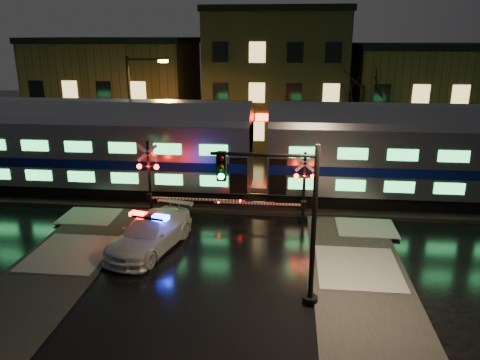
{
  "coord_description": "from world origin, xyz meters",
  "views": [
    {
      "loc": [
        3.38,
        -21.57,
        9.74
      ],
      "look_at": [
        0.78,
        2.5,
        2.2
      ],
      "focal_mm": 35.0,
      "sensor_mm": 36.0,
      "label": 1
    }
  ],
  "objects_px": {
    "crossing_signal_right": "(297,194)",
    "traffic_light": "(287,223)",
    "streetlight": "(135,110)",
    "police_car": "(150,233)",
    "crossing_signal_left": "(156,186)"
  },
  "relations": [
    {
      "from": "traffic_light",
      "to": "streetlight",
      "type": "xyz_separation_m",
      "value": [
        -10.47,
        14.91,
        1.57
      ]
    },
    {
      "from": "crossing_signal_right",
      "to": "streetlight",
      "type": "relative_size",
      "value": 0.65
    },
    {
      "from": "police_car",
      "to": "crossing_signal_left",
      "type": "distance_m",
      "value": 4.4
    },
    {
      "from": "police_car",
      "to": "streetlight",
      "type": "xyz_separation_m",
      "value": [
        -4.09,
        10.9,
        4.04
      ]
    },
    {
      "from": "police_car",
      "to": "crossing_signal_right",
      "type": "distance_m",
      "value": 8.09
    },
    {
      "from": "crossing_signal_right",
      "to": "streetlight",
      "type": "xyz_separation_m",
      "value": [
        -10.96,
        6.7,
        3.26
      ]
    },
    {
      "from": "traffic_light",
      "to": "streetlight",
      "type": "relative_size",
      "value": 0.73
    },
    {
      "from": "crossing_signal_right",
      "to": "crossing_signal_left",
      "type": "bearing_deg",
      "value": 179.93
    },
    {
      "from": "traffic_light",
      "to": "crossing_signal_right",
      "type": "bearing_deg",
      "value": 76.82
    },
    {
      "from": "police_car",
      "to": "traffic_light",
      "type": "xyz_separation_m",
      "value": [
        6.38,
        -4.02,
        2.47
      ]
    },
    {
      "from": "crossing_signal_right",
      "to": "crossing_signal_left",
      "type": "distance_m",
      "value": 7.76
    },
    {
      "from": "police_car",
      "to": "streetlight",
      "type": "height_order",
      "value": "streetlight"
    },
    {
      "from": "crossing_signal_left",
      "to": "streetlight",
      "type": "xyz_separation_m",
      "value": [
        -3.2,
        6.69,
        3.08
      ]
    },
    {
      "from": "crossing_signal_right",
      "to": "traffic_light",
      "type": "xyz_separation_m",
      "value": [
        -0.49,
        -8.21,
        1.69
      ]
    },
    {
      "from": "crossing_signal_left",
      "to": "streetlight",
      "type": "height_order",
      "value": "streetlight"
    }
  ]
}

